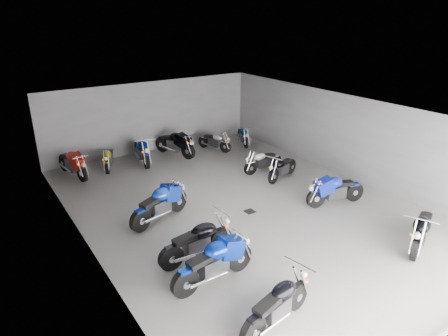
{
  "coord_description": "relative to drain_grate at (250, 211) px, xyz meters",
  "views": [
    {
      "loc": [
        -7.15,
        -9.71,
        6.14
      ],
      "look_at": [
        0.05,
        1.1,
        1.0
      ],
      "focal_mm": 32.0,
      "sensor_mm": 36.0,
      "label": 1
    }
  ],
  "objects": [
    {
      "name": "motorcycle_right_e",
      "position": [
        2.73,
        1.53,
        0.45
      ],
      "size": [
        1.83,
        0.68,
        0.83
      ],
      "rotation": [
        0.0,
        0.0,
        1.87
      ],
      "color": "black",
      "rests_on": "ground"
    },
    {
      "name": "wall_right",
      "position": [
        5.0,
        0.5,
        1.59
      ],
      "size": [
        0.1,
        14.0,
        3.2
      ],
      "primitive_type": "cube",
      "color": "gray",
      "rests_on": "ground"
    },
    {
      "name": "drain_grate",
      "position": [
        0.0,
        0.0,
        0.0
      ],
      "size": [
        0.32,
        0.32,
        0.01
      ],
      "primitive_type": "cube",
      "color": "black",
      "rests_on": "ground"
    },
    {
      "name": "motorcycle_back_f",
      "position": [
        3.99,
        5.83,
        0.44
      ],
      "size": [
        0.84,
        1.74,
        0.81
      ],
      "rotation": [
        0.0,
        0.0,
        2.74
      ],
      "color": "black",
      "rests_on": "ground"
    },
    {
      "name": "motorcycle_right_f",
      "position": [
        2.56,
        2.52,
        0.45
      ],
      "size": [
        1.89,
        0.37,
        0.83
      ],
      "rotation": [
        0.0,
        0.0,
        1.59
      ],
      "color": "black",
      "rests_on": "ground"
    },
    {
      "name": "ground",
      "position": [
        0.0,
        0.5,
        -0.01
      ],
      "size": [
        14.0,
        14.0,
        0.0
      ],
      "primitive_type": "plane",
      "color": "gray",
      "rests_on": "ground"
    },
    {
      "name": "motorcycle_left_c",
      "position": [
        -2.76,
        -1.37,
        0.52
      ],
      "size": [
        2.21,
        0.45,
        0.97
      ],
      "rotation": [
        0.0,
        0.0,
        -1.53
      ],
      "color": "black",
      "rests_on": "ground"
    },
    {
      "name": "motorcycle_back_b",
      "position": [
        -2.54,
        6.34,
        0.44
      ],
      "size": [
        0.9,
        1.75,
        0.82
      ],
      "rotation": [
        0.0,
        0.0,
        2.71
      ],
      "color": "black",
      "rests_on": "ground"
    },
    {
      "name": "motorcycle_left_a",
      "position": [
        -2.58,
        -4.34,
        0.5
      ],
      "size": [
        2.08,
        0.58,
        0.92
      ],
      "rotation": [
        0.0,
        0.0,
        -1.38
      ],
      "color": "black",
      "rests_on": "ground"
    },
    {
      "name": "motorcycle_right_c",
      "position": [
        2.7,
        -1.15,
        0.52
      ],
      "size": [
        2.15,
        0.69,
        0.96
      ],
      "rotation": [
        0.0,
        0.0,
        1.32
      ],
      "color": "black",
      "rests_on": "ground"
    },
    {
      "name": "motorcycle_left_e",
      "position": [
        -2.66,
        1.09,
        0.55
      ],
      "size": [
        2.24,
        0.91,
        1.02
      ],
      "rotation": [
        0.0,
        0.0,
        -1.23
      ],
      "color": "black",
      "rests_on": "ground"
    },
    {
      "name": "motorcycle_right_a",
      "position": [
        2.66,
        -4.27,
        0.53
      ],
      "size": [
        2.11,
        0.99,
        0.98
      ],
      "rotation": [
        0.0,
        0.0,
        1.97
      ],
      "color": "black",
      "rests_on": "ground"
    },
    {
      "name": "wall_back",
      "position": [
        0.0,
        7.5,
        1.59
      ],
      "size": [
        10.0,
        0.1,
        3.2
      ],
      "primitive_type": "cube",
      "color": "gray",
      "rests_on": "ground"
    },
    {
      "name": "motorcycle_back_c",
      "position": [
        -1.13,
        6.19,
        0.54
      ],
      "size": [
        0.59,
        2.27,
        1.0
      ],
      "rotation": [
        0.0,
        0.0,
        2.97
      ],
      "color": "black",
      "rests_on": "ground"
    },
    {
      "name": "motorcycle_back_a",
      "position": [
        -3.99,
        6.27,
        0.53
      ],
      "size": [
        0.61,
        2.24,
        0.99
      ],
      "rotation": [
        0.0,
        0.0,
        3.33
      ],
      "color": "black",
      "rests_on": "ground"
    },
    {
      "name": "motorcycle_back_d",
      "position": [
        0.49,
        6.23,
        0.56
      ],
      "size": [
        0.9,
        2.27,
        1.03
      ],
      "rotation": [
        0.0,
        0.0,
        3.47
      ],
      "color": "black",
      "rests_on": "ground"
    },
    {
      "name": "motorcycle_back_e",
      "position": [
        2.37,
        5.87,
        0.44
      ],
      "size": [
        0.77,
        1.77,
        0.81
      ],
      "rotation": [
        0.0,
        0.0,
        3.5
      ],
      "color": "black",
      "rests_on": "ground"
    },
    {
      "name": "wall_left",
      "position": [
        -5.0,
        0.5,
        1.59
      ],
      "size": [
        0.1,
        14.0,
        3.2
      ],
      "primitive_type": "cube",
      "color": "gray",
      "rests_on": "ground"
    },
    {
      "name": "motorcycle_left_b",
      "position": [
        -2.91,
        -2.43,
        0.55
      ],
      "size": [
        2.33,
        0.5,
        1.02
      ],
      "rotation": [
        0.0,
        0.0,
        -1.49
      ],
      "color": "black",
      "rests_on": "ground"
    },
    {
      "name": "ceiling",
      "position": [
        0.0,
        0.5,
        3.21
      ],
      "size": [
        10.0,
        14.0,
        0.04
      ],
      "primitive_type": "cube",
      "color": "black",
      "rests_on": "wall_back"
    }
  ]
}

